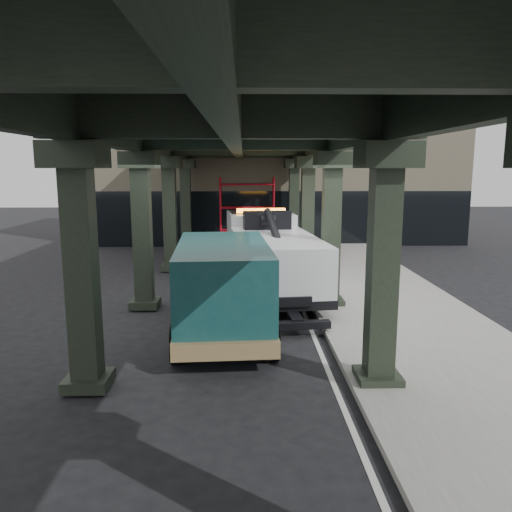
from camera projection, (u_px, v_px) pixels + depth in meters
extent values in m
plane|color=black|center=(251.00, 327.00, 14.33)|extent=(90.00, 90.00, 0.00)
cube|color=gray|center=(387.00, 305.00, 16.39)|extent=(5.00, 40.00, 0.15)
cube|color=silver|center=(302.00, 307.00, 16.33)|extent=(0.12, 38.00, 0.01)
cube|color=black|center=(382.00, 269.00, 10.01)|extent=(0.55, 0.55, 5.00)
cube|color=black|center=(388.00, 155.00, 9.62)|extent=(1.10, 1.10, 0.50)
cube|color=black|center=(378.00, 378.00, 10.42)|extent=(0.90, 0.90, 0.24)
cube|color=black|center=(331.00, 232.00, 15.92)|extent=(0.55, 0.55, 5.00)
cube|color=black|center=(333.00, 160.00, 15.53)|extent=(1.10, 1.10, 0.50)
cube|color=black|center=(329.00, 302.00, 16.32)|extent=(0.90, 0.90, 0.24)
cube|color=black|center=(307.00, 214.00, 21.83)|extent=(0.55, 0.55, 5.00)
cube|color=black|center=(308.00, 162.00, 21.44)|extent=(1.10, 1.10, 0.50)
cube|color=black|center=(306.00, 266.00, 22.23)|extent=(0.90, 0.90, 0.24)
cube|color=black|center=(294.00, 205.00, 27.74)|extent=(0.55, 0.55, 5.00)
cube|color=black|center=(294.00, 164.00, 27.34)|extent=(1.10, 1.10, 0.50)
cube|color=black|center=(293.00, 246.00, 28.14)|extent=(0.90, 0.90, 0.24)
cube|color=black|center=(82.00, 271.00, 9.87)|extent=(0.55, 0.55, 5.00)
cube|color=black|center=(75.00, 155.00, 9.48)|extent=(1.10, 1.10, 0.50)
cube|color=black|center=(89.00, 381.00, 10.27)|extent=(0.90, 0.90, 0.24)
cube|color=black|center=(142.00, 232.00, 15.78)|extent=(0.55, 0.55, 5.00)
cube|color=black|center=(140.00, 160.00, 15.39)|extent=(1.10, 1.10, 0.50)
cube|color=black|center=(145.00, 303.00, 16.18)|extent=(0.90, 0.90, 0.24)
cube|color=black|center=(170.00, 215.00, 21.69)|extent=(0.55, 0.55, 5.00)
cube|color=black|center=(168.00, 162.00, 21.29)|extent=(1.10, 1.10, 0.50)
cube|color=black|center=(172.00, 267.00, 22.09)|extent=(0.90, 0.90, 0.24)
cube|color=black|center=(186.00, 205.00, 27.59)|extent=(0.55, 0.55, 5.00)
cube|color=black|center=(185.00, 164.00, 27.20)|extent=(1.10, 1.10, 0.50)
cube|color=black|center=(187.00, 246.00, 28.00)|extent=(0.90, 0.90, 0.24)
cube|color=black|center=(334.00, 134.00, 15.39)|extent=(0.35, 32.00, 1.10)
cube|color=black|center=(138.00, 133.00, 15.25)|extent=(0.35, 32.00, 1.10)
cube|color=black|center=(236.00, 134.00, 15.32)|extent=(0.35, 32.00, 1.10)
cube|color=black|center=(236.00, 110.00, 15.20)|extent=(7.40, 32.00, 0.30)
cube|color=#C6B793|center=(276.00, 176.00, 33.37)|extent=(22.00, 10.00, 8.00)
cylinder|color=red|center=(221.00, 212.00, 28.61)|extent=(0.08, 0.08, 4.00)
cylinder|color=red|center=(220.00, 214.00, 27.82)|extent=(0.08, 0.08, 4.00)
cylinder|color=red|center=(273.00, 212.00, 28.68)|extent=(0.08, 0.08, 4.00)
cylinder|color=red|center=(274.00, 213.00, 27.89)|extent=(0.08, 0.08, 4.00)
cylinder|color=red|center=(247.00, 230.00, 28.82)|extent=(3.00, 0.08, 0.08)
cylinder|color=red|center=(247.00, 207.00, 28.59)|extent=(3.00, 0.08, 0.08)
cylinder|color=red|center=(247.00, 184.00, 28.37)|extent=(3.00, 0.08, 0.08)
cube|color=black|center=(271.00, 273.00, 18.08)|extent=(1.93, 8.31, 0.27)
cube|color=silver|center=(260.00, 237.00, 20.65)|extent=(2.84, 2.89, 1.98)
cube|color=silver|center=(257.00, 246.00, 21.87)|extent=(2.65, 1.03, 0.99)
cube|color=black|center=(259.00, 223.00, 20.82)|extent=(2.55, 1.67, 0.93)
cube|color=silver|center=(277.00, 259.00, 16.72)|extent=(3.18, 5.73, 1.54)
cube|color=orange|center=(261.00, 211.00, 20.25)|extent=(2.00, 0.51, 0.18)
cube|color=black|center=(267.00, 220.00, 18.67)|extent=(1.82, 0.84, 0.66)
cylinder|color=black|center=(276.00, 234.00, 16.79)|extent=(0.65, 3.85, 1.47)
cube|color=black|center=(293.00, 315.00, 14.17)|extent=(0.48, 1.56, 0.20)
cube|color=black|center=(298.00, 325.00, 13.43)|extent=(1.78, 0.45, 0.20)
cylinder|color=black|center=(231.00, 262.00, 21.01)|extent=(0.51, 1.24, 1.21)
cylinder|color=silver|center=(231.00, 262.00, 21.01)|extent=(0.49, 0.70, 0.66)
cylinder|color=black|center=(287.00, 261.00, 21.31)|extent=(0.51, 1.24, 1.21)
cylinder|color=silver|center=(287.00, 261.00, 21.31)|extent=(0.49, 0.70, 0.66)
cylinder|color=black|center=(239.00, 281.00, 17.47)|extent=(0.51, 1.24, 1.21)
cylinder|color=silver|center=(239.00, 281.00, 17.47)|extent=(0.49, 0.70, 0.66)
cylinder|color=black|center=(306.00, 279.00, 17.77)|extent=(0.51, 1.24, 1.21)
cylinder|color=silver|center=(306.00, 279.00, 17.77)|extent=(0.49, 0.70, 0.66)
cylinder|color=black|center=(243.00, 291.00, 16.08)|extent=(0.51, 1.24, 1.21)
cylinder|color=silver|center=(243.00, 291.00, 16.08)|extent=(0.49, 0.70, 0.66)
cylinder|color=black|center=(316.00, 288.00, 16.38)|extent=(0.51, 1.24, 1.21)
cylinder|color=silver|center=(316.00, 288.00, 16.38)|extent=(0.49, 0.70, 0.66)
cube|color=#134345|center=(222.00, 276.00, 16.18)|extent=(2.33, 1.34, 0.99)
cube|color=#134345|center=(223.00, 284.00, 13.12)|extent=(2.61, 5.10, 2.15)
cube|color=#9C7F4F|center=(223.00, 312.00, 13.71)|extent=(2.72, 6.31, 0.39)
cube|color=black|center=(222.00, 251.00, 15.59)|extent=(2.18, 0.60, 0.92)
cube|color=black|center=(223.00, 261.00, 13.35)|extent=(2.58, 4.11, 0.61)
cube|color=silver|center=(222.00, 285.00, 16.83)|extent=(2.21, 0.26, 0.33)
cylinder|color=black|center=(188.00, 295.00, 16.14)|extent=(0.36, 0.94, 0.93)
cylinder|color=silver|center=(188.00, 295.00, 16.14)|extent=(0.38, 0.53, 0.51)
cylinder|color=black|center=(256.00, 293.00, 16.32)|extent=(0.36, 0.94, 0.93)
cylinder|color=silver|center=(256.00, 293.00, 16.32)|extent=(0.38, 0.53, 0.51)
cylinder|color=black|center=(177.00, 344.00, 11.59)|extent=(0.36, 0.94, 0.93)
cylinder|color=silver|center=(177.00, 344.00, 11.59)|extent=(0.38, 0.53, 0.51)
cylinder|color=black|center=(272.00, 342.00, 11.76)|extent=(0.36, 0.94, 0.93)
cylinder|color=silver|center=(272.00, 342.00, 11.76)|extent=(0.38, 0.53, 0.51)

